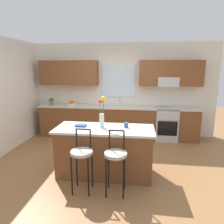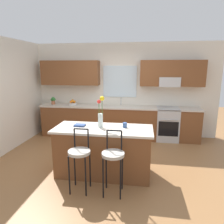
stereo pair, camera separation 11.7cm
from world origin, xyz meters
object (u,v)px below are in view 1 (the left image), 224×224
(mug_ceramic, at_px, (126,125))
(fruit_bowl_oranges, at_px, (71,103))
(cookbook, at_px, (81,125))
(kitchen_island, at_px, (105,151))
(bar_stool_middle, at_px, (116,157))
(oven_range, at_px, (166,123))
(potted_plant_small, at_px, (52,101))
(flower_vase, at_px, (102,114))
(bar_stool_near, at_px, (82,155))

(mug_ceramic, xyz_separation_m, fruit_bowl_oranges, (-1.73, 2.07, 0.01))
(cookbook, bearing_deg, kitchen_island, -7.26)
(kitchen_island, xyz_separation_m, bar_stool_middle, (0.27, -0.59, 0.17))
(oven_range, height_order, potted_plant_small, potted_plant_small)
(flower_vase, height_order, mug_ceramic, flower_vase)
(flower_vase, distance_m, potted_plant_small, 2.86)
(bar_stool_near, xyz_separation_m, flower_vase, (0.22, 0.63, 0.54))
(oven_range, height_order, fruit_bowl_oranges, fruit_bowl_oranges)
(bar_stool_near, relative_size, mug_ceramic, 11.58)
(bar_stool_near, relative_size, cookbook, 5.21)
(oven_range, bearing_deg, fruit_bowl_oranges, 179.42)
(bar_stool_near, bearing_deg, bar_stool_middle, 0.00)
(bar_stool_near, relative_size, flower_vase, 1.77)
(mug_ceramic, bearing_deg, flower_vase, -171.68)
(mug_ceramic, bearing_deg, potted_plant_small, 138.61)
(flower_vase, distance_m, fruit_bowl_oranges, 2.50)
(potted_plant_small, bearing_deg, fruit_bowl_oranges, 0.29)
(bar_stool_near, xyz_separation_m, potted_plant_small, (-1.67, 2.75, 0.40))
(bar_stool_near, bearing_deg, flower_vase, 70.30)
(oven_range, xyz_separation_m, bar_stool_middle, (-1.13, -2.73, 0.18))
(bar_stool_near, relative_size, potted_plant_small, 4.72)
(kitchen_island, relative_size, cookbook, 9.09)
(flower_vase, height_order, cookbook, flower_vase)
(cookbook, bearing_deg, potted_plant_small, 125.23)
(bar_stool_near, distance_m, flower_vase, 0.86)
(oven_range, distance_m, bar_stool_near, 3.21)
(kitchen_island, distance_m, flower_vase, 0.72)
(bar_stool_middle, bearing_deg, oven_range, 67.49)
(flower_vase, relative_size, mug_ceramic, 6.53)
(oven_range, height_order, kitchen_island, same)
(potted_plant_small, bearing_deg, bar_stool_near, -58.70)
(oven_range, xyz_separation_m, mug_ceramic, (-1.01, -2.04, 0.51))
(oven_range, relative_size, potted_plant_small, 4.17)
(bar_stool_near, distance_m, fruit_bowl_oranges, 2.98)
(kitchen_island, bearing_deg, oven_range, 56.67)
(fruit_bowl_oranges, bearing_deg, bar_stool_near, -68.85)
(bar_stool_middle, height_order, potted_plant_small, potted_plant_small)
(oven_range, bearing_deg, bar_stool_middle, -112.51)
(bar_stool_near, bearing_deg, fruit_bowl_oranges, 111.15)
(flower_vase, relative_size, cookbook, 2.94)
(oven_range, distance_m, potted_plant_small, 3.41)
(mug_ceramic, xyz_separation_m, cookbook, (-0.86, -0.04, -0.03))
(bar_stool_middle, relative_size, fruit_bowl_oranges, 4.34)
(bar_stool_near, height_order, bar_stool_middle, same)
(mug_ceramic, bearing_deg, oven_range, 63.58)
(bar_stool_near, height_order, mug_ceramic, bar_stool_near)
(fruit_bowl_oranges, bearing_deg, mug_ceramic, -50.01)
(kitchen_island, relative_size, bar_stool_near, 1.74)
(oven_range, height_order, bar_stool_near, bar_stool_near)
(cookbook, height_order, potted_plant_small, potted_plant_small)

